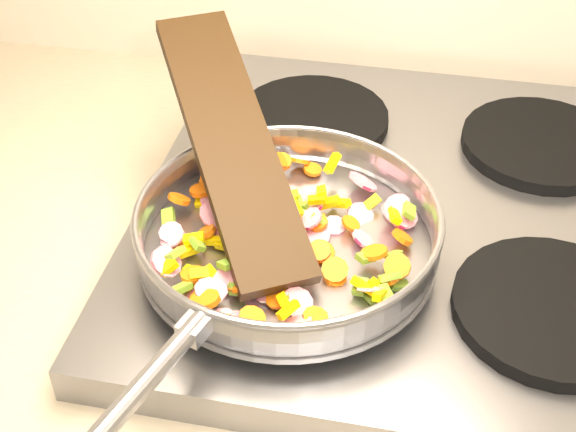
# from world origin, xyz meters

# --- Properties ---
(cooktop) EXTENTS (0.60, 0.60, 0.04)m
(cooktop) POSITION_xyz_m (-0.70, 1.67, 0.92)
(cooktop) COLOR #939399
(cooktop) RESTS_ON counter_top
(grate_fl) EXTENTS (0.19, 0.19, 0.02)m
(grate_fl) POSITION_xyz_m (-0.84, 1.52, 0.95)
(grate_fl) COLOR black
(grate_fl) RESTS_ON cooktop
(grate_fr) EXTENTS (0.19, 0.19, 0.02)m
(grate_fr) POSITION_xyz_m (-0.56, 1.52, 0.95)
(grate_fr) COLOR black
(grate_fr) RESTS_ON cooktop
(grate_bl) EXTENTS (0.19, 0.19, 0.02)m
(grate_bl) POSITION_xyz_m (-0.84, 1.81, 0.95)
(grate_bl) COLOR black
(grate_bl) RESTS_ON cooktop
(grate_br) EXTENTS (0.19, 0.19, 0.02)m
(grate_br) POSITION_xyz_m (-0.56, 1.81, 0.95)
(grate_br) COLOR black
(grate_br) RESTS_ON cooktop
(saute_pan) EXTENTS (0.34, 0.50, 0.05)m
(saute_pan) POSITION_xyz_m (-0.82, 1.55, 0.98)
(saute_pan) COLOR #9E9EA5
(saute_pan) RESTS_ON grate_fl
(vegetable_heap) EXTENTS (0.27, 0.29, 0.05)m
(vegetable_heap) POSITION_xyz_m (-0.83, 1.54, 0.97)
(vegetable_heap) COLOR olive
(vegetable_heap) RESTS_ON saute_pan
(wooden_spatula) EXTENTS (0.23, 0.32, 0.13)m
(wooden_spatula) POSITION_xyz_m (-0.89, 1.61, 1.04)
(wooden_spatula) COLOR black
(wooden_spatula) RESTS_ON saute_pan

